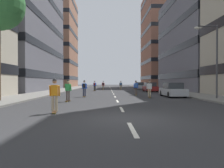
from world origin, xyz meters
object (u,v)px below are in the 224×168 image
at_px(parked_car_far, 173,90).
at_px(skater_2, 103,85).
at_px(skater_6, 68,89).
at_px(skater_0, 121,85).
at_px(skater_7, 95,85).
at_px(parked_car_near, 139,86).
at_px(streetlamp_right, 213,53).
at_px(skater_4, 136,87).
at_px(parked_car_mid, 150,87).
at_px(skater_3, 55,94).
at_px(skater_1, 84,87).
at_px(skater_5, 149,88).

height_order(parked_car_far, skater_2, skater_2).
bearing_deg(skater_6, skater_0, 76.16).
xyz_separation_m(skater_2, skater_7, (-1.41, -4.26, 0.00)).
height_order(skater_6, skater_7, same).
bearing_deg(parked_car_near, skater_0, -136.66).
height_order(streetlamp_right, skater_4, streetlamp_right).
bearing_deg(skater_4, skater_2, 105.03).
xyz_separation_m(skater_0, skater_7, (-4.93, -4.50, 0.00)).
xyz_separation_m(parked_car_far, skater_7, (-9.21, 14.37, 0.32)).
height_order(parked_car_mid, skater_3, skater_3).
bearing_deg(parked_car_far, skater_4, 141.88).
bearing_deg(parked_car_far, skater_2, 112.71).
xyz_separation_m(skater_3, skater_4, (6.16, 13.92, 0.03)).
bearing_deg(parked_car_near, skater_3, -105.90).
distance_m(skater_1, skater_4, 6.53).
bearing_deg(skater_7, skater_4, -63.93).
relative_size(skater_0, skater_6, 1.00).
relative_size(parked_car_near, parked_car_mid, 1.00).
xyz_separation_m(streetlamp_right, skater_2, (-10.21, 22.32, -3.12)).
distance_m(skater_2, skater_6, 23.84).
distance_m(parked_car_near, skater_2, 8.90).
height_order(parked_car_near, skater_3, skater_3).
height_order(parked_car_far, skater_5, skater_5).
xyz_separation_m(skater_1, skater_3, (-0.27, -11.09, -0.03)).
relative_size(skater_5, skater_7, 1.00).
bearing_deg(skater_3, parked_car_mid, 66.76).
xyz_separation_m(streetlamp_right, skater_0, (-6.69, 22.56, -3.12)).
bearing_deg(skater_0, parked_car_far, -77.22).
relative_size(skater_1, skater_6, 1.00).
bearing_deg(parked_car_mid, skater_2, 137.30).
bearing_deg(streetlamp_right, skater_5, 153.70).
xyz_separation_m(skater_0, skater_2, (-3.52, -0.23, 0.00)).
distance_m(parked_car_near, skater_7, 12.56).
distance_m(skater_0, skater_1, 19.61).
relative_size(skater_3, skater_6, 1.00).
bearing_deg(parked_car_near, skater_7, -137.19).
bearing_deg(skater_2, skater_1, -94.98).
distance_m(parked_car_mid, skater_6, 19.41).
relative_size(parked_car_near, skater_5, 2.47).
relative_size(skater_1, skater_4, 1.00).
bearing_deg(streetlamp_right, skater_0, 106.53).
relative_size(skater_3, skater_4, 1.00).
bearing_deg(skater_1, skater_6, -98.54).
height_order(parked_car_near, streetlamp_right, streetlamp_right).
relative_size(streetlamp_right, skater_0, 3.65).
height_order(skater_0, skater_5, same).
bearing_deg(skater_6, parked_car_mid, 58.36).
relative_size(parked_car_near, skater_2, 2.47).
bearing_deg(skater_3, skater_2, 86.35).
distance_m(skater_1, skater_2, 18.76).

